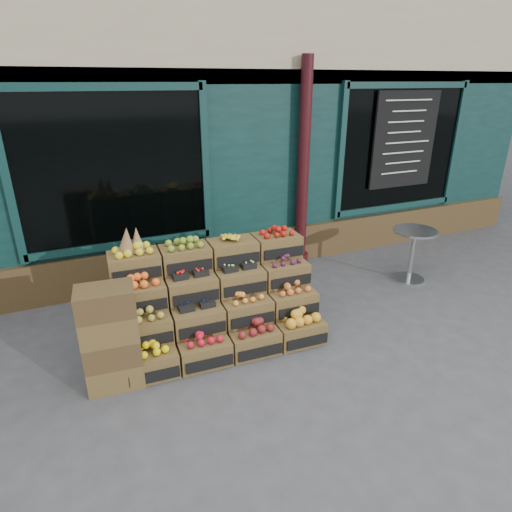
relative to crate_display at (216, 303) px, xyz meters
name	(u,v)px	position (x,y,z in m)	size (l,w,h in m)	color
ground	(295,340)	(0.81, -0.47, -0.44)	(60.00, 60.00, 0.00)	#434345
shop_facade	(175,105)	(0.81, 4.64, 1.96)	(12.00, 6.24, 4.80)	#0D2E2C
crate_display	(216,303)	(0.00, 0.00, 0.00)	(2.31, 1.21, 1.42)	brown
spare_crates	(111,338)	(-1.22, -0.42, 0.10)	(0.57, 0.42, 1.07)	brown
bistro_table	(413,249)	(3.20, 0.28, 0.07)	(0.65, 0.65, 0.81)	silver
shopkeeper	(130,212)	(-0.59, 2.15, 0.60)	(0.75, 0.49, 2.07)	#18541F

